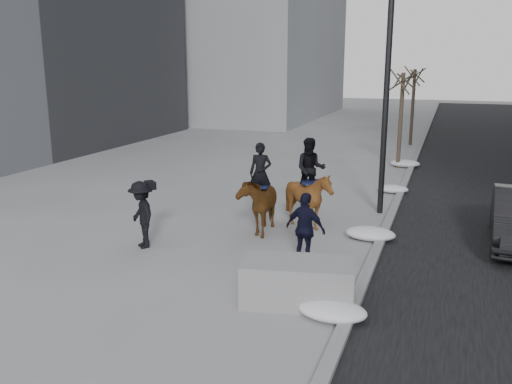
% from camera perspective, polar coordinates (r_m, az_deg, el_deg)
% --- Properties ---
extents(ground, '(120.00, 120.00, 0.00)m').
position_cam_1_polar(ground, '(13.12, -1.79, -7.55)').
color(ground, gray).
rests_on(ground, ground).
extents(curb, '(0.25, 90.00, 0.12)m').
position_cam_1_polar(curb, '(21.92, 15.35, 0.83)').
color(curb, gray).
rests_on(curb, ground).
extents(planter, '(2.37, 1.51, 0.88)m').
position_cam_1_polar(planter, '(10.99, 4.36, -9.45)').
color(planter, gray).
rests_on(planter, ground).
extents(tree_near, '(1.20, 1.20, 4.70)m').
position_cam_1_polar(tree_near, '(25.19, 15.01, 7.76)').
color(tree_near, '#372A20').
rests_on(tree_near, ground).
extents(tree_far, '(1.20, 1.20, 4.76)m').
position_cam_1_polar(tree_far, '(32.43, 16.18, 8.95)').
color(tree_far, '#372620').
rests_on(tree_far, ground).
extents(mounted_left, '(1.14, 2.05, 2.52)m').
position_cam_1_polar(mounted_left, '(15.30, 0.30, -0.74)').
color(mounted_left, '#4E270F').
rests_on(mounted_left, ground).
extents(mounted_right, '(1.71, 1.84, 2.62)m').
position_cam_1_polar(mounted_right, '(15.62, 5.59, -0.08)').
color(mounted_right, '#532E10').
rests_on(mounted_right, ground).
extents(feeder, '(1.10, 0.98, 1.75)m').
position_cam_1_polar(feeder, '(12.86, 5.23, -3.90)').
color(feeder, black).
rests_on(feeder, ground).
extents(camera_crew, '(1.28, 1.24, 1.75)m').
position_cam_1_polar(camera_crew, '(14.28, -11.95, -2.32)').
color(camera_crew, black).
rests_on(camera_crew, ground).
extents(lamppost, '(0.25, 0.80, 9.09)m').
position_cam_1_polar(lamppost, '(17.21, 13.81, 14.12)').
color(lamppost, black).
rests_on(lamppost, ground).
extents(snow_piles, '(1.35, 16.74, 0.34)m').
position_cam_1_polar(snow_piles, '(17.60, 13.16, -1.79)').
color(snow_piles, silver).
rests_on(snow_piles, ground).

